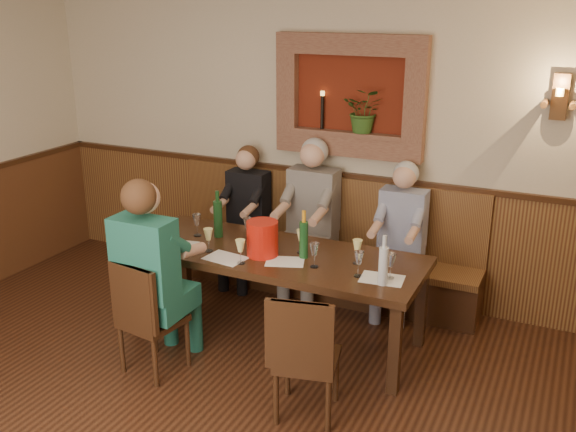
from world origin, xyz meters
name	(u,v)px	position (x,y,z in m)	size (l,w,h in m)	color
room_shell	(105,164)	(0.00, 0.00, 1.89)	(6.04, 6.04, 2.82)	beige
wainscoting	(126,392)	(0.00, 0.00, 0.59)	(6.02, 6.02, 1.15)	#4D2716
wall_niche	(353,102)	(0.24, 2.94, 1.81)	(1.36, 0.30, 1.06)	#601C0D
wall_sconce	(560,98)	(1.90, 2.93, 1.94)	(0.25, 0.20, 0.35)	#4D2716
dining_table	(274,261)	(0.00, 1.85, 0.68)	(2.40, 0.90, 0.75)	black
bench	(319,259)	(0.00, 2.79, 0.33)	(3.00, 0.45, 1.11)	#381E0F
chair_near_left	(153,339)	(-0.59, 1.00, 0.26)	(0.45, 0.45, 0.90)	black
chair_near_right	(307,380)	(0.66, 0.99, 0.26)	(0.48, 0.48, 0.91)	black
person_bench_left	(245,229)	(-0.73, 2.69, 0.56)	(0.39, 0.48, 1.35)	black
person_bench_mid	(309,233)	(-0.06, 2.69, 0.62)	(0.45, 0.55, 1.49)	#4F4B48
person_bench_right	(398,254)	(0.79, 2.69, 0.56)	(0.39, 0.48, 1.36)	navy
person_chair_front	(156,291)	(-0.59, 1.07, 0.62)	(0.45, 0.55, 1.50)	#185452
spittoon_bucket	(262,238)	(-0.05, 1.75, 0.89)	(0.25, 0.25, 0.28)	red
wine_bottle_green_a	(304,239)	(0.26, 1.84, 0.91)	(0.07, 0.07, 0.38)	#19471E
wine_bottle_green_b	(218,218)	(-0.58, 1.96, 0.92)	(0.08, 0.08, 0.40)	#19471E
water_bottle	(383,265)	(0.96, 1.63, 0.90)	(0.09, 0.09, 0.37)	silver
tasting_sheet_a	(177,245)	(-0.78, 1.65, 0.75)	(0.31, 0.22, 0.00)	white
tasting_sheet_b	(285,262)	(0.17, 1.70, 0.75)	(0.29, 0.21, 0.00)	white
tasting_sheet_c	(382,279)	(0.93, 1.71, 0.75)	(0.31, 0.22, 0.00)	white
tasting_sheet_d	(226,258)	(-0.28, 1.57, 0.75)	(0.31, 0.22, 0.00)	white
wine_glass_0	(167,232)	(-0.88, 1.65, 0.85)	(0.08, 0.08, 0.19)	#F9F695
wine_glass_1	(197,225)	(-0.75, 1.90, 0.85)	(0.08, 0.08, 0.19)	white
wine_glass_2	(209,240)	(-0.47, 1.64, 0.85)	(0.08, 0.08, 0.19)	#F9F695
wine_glass_3	(248,229)	(-0.32, 2.00, 0.85)	(0.08, 0.08, 0.19)	white
wine_glass_4	(254,244)	(-0.11, 1.72, 0.85)	(0.08, 0.08, 0.19)	#F9F695
wine_glass_5	(301,241)	(0.20, 1.93, 0.85)	(0.08, 0.08, 0.19)	#F9F695
wine_glass_6	(314,255)	(0.41, 1.71, 0.85)	(0.08, 0.08, 0.19)	white
wine_glass_7	(357,252)	(0.68, 1.91, 0.85)	(0.08, 0.08, 0.19)	#F9F695
wine_glass_8	(390,266)	(0.98, 1.75, 0.85)	(0.08, 0.08, 0.19)	white
wine_glass_9	(241,252)	(-0.12, 1.53, 0.85)	(0.08, 0.08, 0.19)	#F9F695
wine_glass_10	(358,264)	(0.76, 1.69, 0.85)	(0.08, 0.08, 0.19)	white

